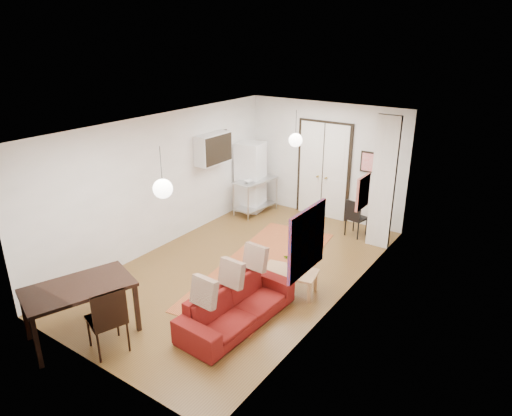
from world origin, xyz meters
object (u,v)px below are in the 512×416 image
Objects in this scene: coffee_table at (290,273)px; dining_chair_far at (112,309)px; dining_table at (79,292)px; dining_chair_near at (112,309)px; kitchen_counter at (255,191)px; sofa at (237,305)px; black_side_chair at (358,213)px; fridge at (251,177)px.

dining_chair_far is at bearing -116.60° from coffee_table.
dining_table is 0.63m from dining_chair_far.
kitchen_counter is at bearing -147.07° from dining_chair_near.
black_side_chair reaches higher than sofa.
dining_chair_near is at bearing 10.46° from dining_table.
dining_table is at bearing -74.64° from kitchen_counter.
dining_table is 0.63m from dining_chair_near.
dining_chair_far is at bearing 180.00° from dining_chair_near.
fridge is 6.03m from dining_chair_far.
dining_table is (-1.78, -1.63, 0.46)m from sofa.
fridge is at bearing 163.94° from kitchen_counter.
coffee_table is at bearing 55.49° from dining_table.
dining_chair_near reaches higher than black_side_chair.
dining_chair_far is at bearing 10.46° from dining_table.
kitchen_counter is 2.77m from black_side_chair.
dining_chair_far is 1.21× the size of black_side_chair.
fridge is 6.00m from dining_table.
kitchen_counter is (-2.76, 2.91, 0.21)m from coffee_table.
black_side_chair is at bearing -173.77° from dining_chair_near.
coffee_table is 0.99× the size of dining_chair_near.
kitchen_counter is 5.87m from dining_chair_far.
sofa is 1.95m from dining_chair_near.
dining_chair_near is 6.08m from black_side_chair.
dining_chair_far is (-1.40, -2.80, 0.25)m from coffee_table.
sofa is 1.20× the size of dining_table.
dining_chair_near is at bearing -116.60° from coffee_table.
dining_table reaches higher than coffee_table.
fridge is at bearing 12.59° from black_side_chair.
fridge is (-0.22, 0.10, 0.33)m from kitchen_counter.
sofa is at bearing -50.91° from kitchen_counter.
dining_table is 1.66× the size of dining_chair_far.
dining_table is at bearing -88.64° from fridge.
black_side_chair is (1.41, 5.91, -0.11)m from dining_chair_near.
dining_chair_near and dining_chair_far have the same top height.
fridge reaches higher than sofa.
kitchen_counter is at bearing -147.07° from dining_chair_far.
coffee_table is at bearing 173.02° from dining_chair_far.
sofa is at bearing 161.76° from dining_chair_near.
dining_chair_near reaches higher than kitchen_counter.
dining_chair_near is 1.00× the size of dining_chair_far.
dining_table is (0.75, -5.82, 0.19)m from kitchen_counter.
sofa is at bearing 161.76° from dining_chair_far.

